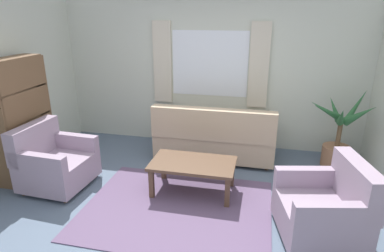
# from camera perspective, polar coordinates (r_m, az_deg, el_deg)

# --- Properties ---
(ground_plane) EXTENTS (6.24, 6.24, 0.00)m
(ground_plane) POSITION_cam_1_polar(r_m,az_deg,el_deg) (4.15, -2.62, -14.24)
(ground_plane) COLOR slate
(wall_back) EXTENTS (5.32, 0.12, 2.60)m
(wall_back) POSITION_cam_1_polar(r_m,az_deg,el_deg) (5.75, 3.18, 9.42)
(wall_back) COLOR beige
(wall_back) RESTS_ON ground_plane
(window_with_curtains) EXTENTS (1.98, 0.07, 1.40)m
(window_with_curtains) POSITION_cam_1_polar(r_m,az_deg,el_deg) (5.64, 3.06, 10.77)
(window_with_curtains) COLOR white
(area_rug) EXTENTS (2.27, 1.79, 0.01)m
(area_rug) POSITION_cam_1_polar(r_m,az_deg,el_deg) (4.15, -2.62, -14.17)
(area_rug) COLOR #604C6B
(area_rug) RESTS_ON ground_plane
(couch) EXTENTS (1.90, 0.82, 0.92)m
(couch) POSITION_cam_1_polar(r_m,az_deg,el_deg) (5.29, 3.99, -2.02)
(couch) COLOR tan
(couch) RESTS_ON ground_plane
(armchair_left) EXTENTS (0.87, 0.88, 0.88)m
(armchair_left) POSITION_cam_1_polar(r_m,az_deg,el_deg) (4.86, -23.02, -5.85)
(armchair_left) COLOR #998499
(armchair_left) RESTS_ON ground_plane
(armchair_right) EXTENTS (0.98, 0.99, 0.88)m
(armchair_right) POSITION_cam_1_polar(r_m,az_deg,el_deg) (3.79, 22.37, -13.18)
(armchair_right) COLOR #998499
(armchair_right) RESTS_ON ground_plane
(coffee_table) EXTENTS (1.10, 0.64, 0.44)m
(coffee_table) POSITION_cam_1_polar(r_m,az_deg,el_deg) (4.31, 0.18, -7.02)
(coffee_table) COLOR brown
(coffee_table) RESTS_ON ground_plane
(potted_plant) EXTENTS (0.98, 0.90, 1.19)m
(potted_plant) POSITION_cam_1_polar(r_m,az_deg,el_deg) (5.48, 24.23, -2.07)
(potted_plant) COLOR #9E6B4C
(potted_plant) RESTS_ON ground_plane
(bookshelf) EXTENTS (0.30, 0.94, 1.72)m
(bookshelf) POSITION_cam_1_polar(r_m,az_deg,el_deg) (5.22, -27.02, 0.55)
(bookshelf) COLOR brown
(bookshelf) RESTS_ON ground_plane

